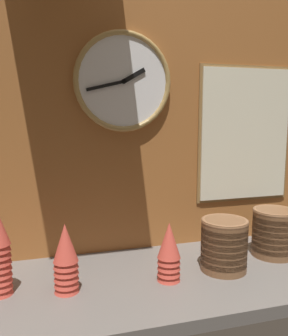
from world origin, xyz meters
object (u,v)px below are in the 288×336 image
object	(u,v)px
bowl_stack_right	(224,244)
bowl_stack_far_right	(274,232)
cup_stack_center_left	(66,258)
cup_stack_center_right	(169,252)
menu_board	(245,135)
wall_clock	(123,82)

from	to	relation	value
bowl_stack_right	bowl_stack_far_right	bearing A→B (deg)	14.62
cup_stack_center_left	bowl_stack_right	distance (m)	0.53
bowl_stack_far_right	cup_stack_center_left	bearing A→B (deg)	-174.72
cup_stack_center_right	menu_board	size ratio (longest dim) A/B	0.35
cup_stack_center_right	wall_clock	size ratio (longest dim) A/B	0.53
cup_stack_center_right	wall_clock	bearing A→B (deg)	105.98
bowl_stack_far_right	menu_board	size ratio (longest dim) A/B	0.32
cup_stack_center_right	bowl_stack_far_right	size ratio (longest dim) A/B	1.08
wall_clock	menu_board	bearing A→B (deg)	0.97
wall_clock	bowl_stack_far_right	bearing A→B (deg)	-20.26
wall_clock	menu_board	distance (m)	0.56
cup_stack_center_left	cup_stack_center_right	xyz separation A→B (m)	(0.32, -0.01, -0.01)
cup_stack_center_left	bowl_stack_far_right	distance (m)	0.78
bowl_stack_right	bowl_stack_far_right	world-z (taller)	same
cup_stack_center_right	bowl_stack_right	bearing A→B (deg)	6.15
cup_stack_center_left	wall_clock	bearing A→B (deg)	48.02
bowl_stack_far_right	menu_board	bearing A→B (deg)	93.25
cup_stack_center_left	bowl_stack_far_right	xyz separation A→B (m)	(0.77, 0.07, -0.01)
cup_stack_center_right	wall_clock	xyz separation A→B (m)	(-0.08, 0.28, 0.55)
cup_stack_center_left	menu_board	size ratio (longest dim) A/B	0.38
wall_clock	menu_board	world-z (taller)	wall_clock
bowl_stack_right	bowl_stack_far_right	distance (m)	0.25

